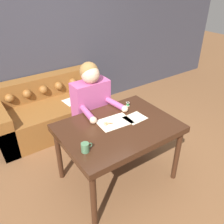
# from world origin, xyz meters

# --- Properties ---
(ground_plane) EXTENTS (16.00, 16.00, 0.00)m
(ground_plane) POSITION_xyz_m (0.00, 0.00, 0.00)
(ground_plane) COLOR brown
(wall_back) EXTENTS (8.00, 0.06, 2.60)m
(wall_back) POSITION_xyz_m (0.00, 1.92, 1.30)
(wall_back) COLOR #383842
(wall_back) RESTS_ON ground_plane
(dining_table) EXTENTS (1.24, 0.90, 0.76)m
(dining_table) POSITION_xyz_m (0.06, 0.01, 0.68)
(dining_table) COLOR #381E11
(dining_table) RESTS_ON ground_plane
(couch) EXTENTS (1.66, 0.85, 0.78)m
(couch) POSITION_xyz_m (-0.18, 1.49, 0.29)
(couch) COLOR brown
(couch) RESTS_ON ground_plane
(person) EXTENTS (0.51, 0.60, 1.28)m
(person) POSITION_xyz_m (0.09, 0.62, 0.67)
(person) COLOR #33281E
(person) RESTS_ON ground_plane
(pattern_paper_main) EXTENTS (0.38, 0.28, 0.00)m
(pattern_paper_main) POSITION_xyz_m (0.07, 0.09, 0.76)
(pattern_paper_main) COLOR beige
(pattern_paper_main) RESTS_ON dining_table
(pattern_paper_offcut) EXTENTS (0.24, 0.20, 0.00)m
(pattern_paper_offcut) POSITION_xyz_m (0.31, 0.02, 0.76)
(pattern_paper_offcut) COLOR beige
(pattern_paper_offcut) RESTS_ON dining_table
(scissors) EXTENTS (0.23, 0.16, 0.01)m
(scissors) POSITION_xyz_m (0.02, 0.09, 0.76)
(scissors) COLOR silver
(scissors) RESTS_ON dining_table
(mug) EXTENTS (0.11, 0.08, 0.09)m
(mug) POSITION_xyz_m (-0.43, -0.16, 0.80)
(mug) COLOR #47704C
(mug) RESTS_ON dining_table
(thread_spool) EXTENTS (0.04, 0.04, 0.05)m
(thread_spool) POSITION_xyz_m (0.42, 0.30, 0.78)
(thread_spool) COLOR #338C4C
(thread_spool) RESTS_ON dining_table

